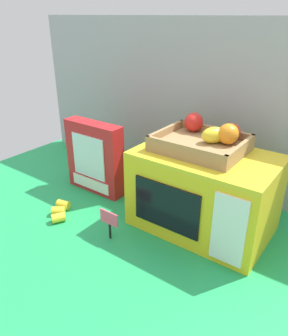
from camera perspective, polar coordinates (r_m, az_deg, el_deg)
name	(u,v)px	position (r m, az deg, el deg)	size (l,w,h in m)	color
ground_plane	(148,212)	(1.21, 0.61, -7.60)	(1.70, 1.70, 0.00)	#219E54
display_back_panel	(195,106)	(1.33, 8.78, 10.52)	(1.61, 0.03, 0.65)	#A0A3A8
toy_microwave	(203,192)	(1.09, 10.28, -4.08)	(0.43, 0.29, 0.26)	yellow
food_groups_crate	(205,140)	(1.06, 10.58, 4.80)	(0.27, 0.23, 0.09)	#A37F51
cookie_set_box	(95,158)	(1.31, -8.56, 1.79)	(0.25, 0.07, 0.28)	red
price_sign	(109,221)	(1.05, -6.06, -9.08)	(0.07, 0.01, 0.10)	black
loose_toy_banana	(60,211)	(1.22, -14.35, -7.23)	(0.10, 0.12, 0.03)	yellow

